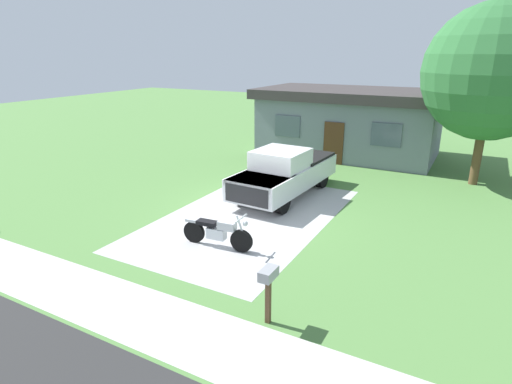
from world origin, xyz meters
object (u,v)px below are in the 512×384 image
Objects in this scene: mailbox at (268,281)px; shade_tree at (492,73)px; motorcycle at (218,232)px; neighbor_house at (349,121)px; pickup_truck at (286,171)px.

shade_tree reaches higher than mailbox.
motorcycle is at bearing 139.20° from mailbox.
motorcycle is 0.30× the size of shade_tree.
mailbox is at bearing -79.06° from neighbor_house.
mailbox is 13.74m from shade_tree.
shade_tree is at bearing -24.45° from neighbor_house.
motorcycle is at bearing -121.23° from shade_tree.
mailbox is (2.89, -2.50, 0.51)m from motorcycle.
mailbox is (3.12, -7.69, 0.03)m from pickup_truck.
shade_tree is 0.76× the size of neighbor_house.
pickup_truck is at bearing 92.48° from motorcycle.
pickup_truck is at bearing 112.07° from mailbox.
shade_tree is at bearing 58.77° from motorcycle.
neighbor_house is at bearing 155.55° from shade_tree.
pickup_truck is 8.08m from neighbor_house.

